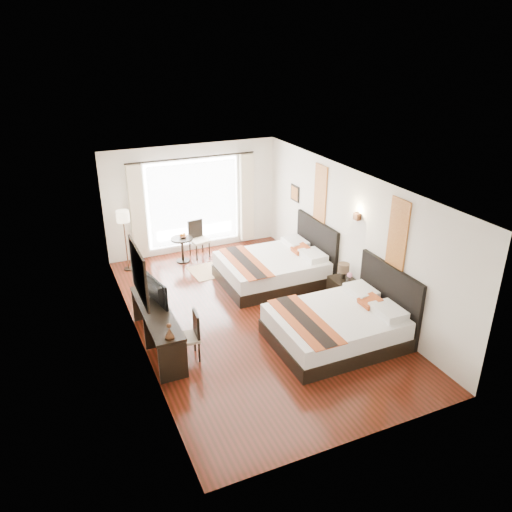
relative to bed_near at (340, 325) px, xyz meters
name	(u,v)px	position (x,y,z in m)	size (l,w,h in m)	color
floor	(251,315)	(-1.13, 1.51, -0.35)	(4.50, 7.50, 0.01)	#331509
ceiling	(250,182)	(-1.13, 1.51, 2.45)	(4.50, 7.50, 0.02)	white
wall_headboard	(349,235)	(1.11, 1.51, 1.06)	(0.01, 7.50, 2.80)	silver
wall_desk	(134,273)	(-3.38, 1.51, 1.06)	(0.01, 7.50, 2.80)	silver
wall_window	(193,199)	(-1.13, 5.26, 1.06)	(4.50, 0.01, 2.80)	silver
wall_entry	(364,357)	(-1.13, -2.23, 1.06)	(4.50, 0.01, 2.80)	silver
window_glass	(193,203)	(-1.13, 5.24, 0.96)	(2.40, 0.02, 2.20)	white
sheer_curtain	(194,204)	(-1.13, 5.18, 0.96)	(2.30, 0.02, 2.10)	white
drape_left	(138,212)	(-2.58, 5.14, 0.94)	(0.35, 0.14, 2.35)	beige
drape_right	(247,198)	(0.32, 5.14, 0.94)	(0.35, 0.14, 2.35)	beige
art_panel_near	(398,235)	(1.10, 0.00, 1.61)	(0.03, 0.50, 1.35)	maroon
art_panel_far	(320,195)	(1.10, 2.72, 1.61)	(0.03, 0.50, 1.35)	maroon
wall_sconce	(357,216)	(1.06, 1.21, 1.58)	(0.10, 0.14, 0.14)	#482B19
mirror_frame	(139,273)	(-3.35, 1.18, 1.21)	(0.04, 1.25, 0.95)	black
mirror_glass	(140,272)	(-3.33, 1.18, 1.21)	(0.01, 1.12, 0.82)	white
bed_near	(340,325)	(0.00, 0.00, 0.00)	(2.36, 1.84, 1.33)	black
bed_far	(275,267)	(0.00, 2.72, 0.00)	(2.36, 1.84, 1.33)	black
nightstand	(343,291)	(0.86, 1.21, -0.07)	(0.47, 0.58, 0.55)	black
table_lamp	(344,269)	(0.87, 1.26, 0.42)	(0.24, 0.24, 0.39)	black
vase	(349,283)	(0.86, 1.02, 0.22)	(0.12, 0.12, 0.13)	black
console_desk	(157,329)	(-3.12, 1.18, 0.03)	(0.50, 2.20, 0.76)	black
television	(152,292)	(-3.10, 1.44, 0.65)	(0.83, 0.11, 0.48)	black
bronze_figurine	(169,332)	(-3.12, 0.21, 0.53)	(0.16, 0.16, 0.24)	#482B19
desk_chair	(188,345)	(-2.72, 0.61, -0.07)	(0.45, 0.45, 0.89)	beige
floor_lamp	(123,220)	(-3.00, 4.72, 0.92)	(0.30, 0.30, 1.50)	black
side_table	(182,250)	(-1.65, 4.64, -0.03)	(0.55, 0.55, 0.63)	black
fruit_bowl	(183,237)	(-1.62, 4.65, 0.31)	(0.20, 0.20, 0.05)	#402C17
window_chair	(199,246)	(-1.17, 4.79, -0.06)	(0.51, 0.51, 0.94)	beige
jute_rug	(218,269)	(-1.01, 3.84, -0.34)	(1.33, 0.90, 0.01)	tan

